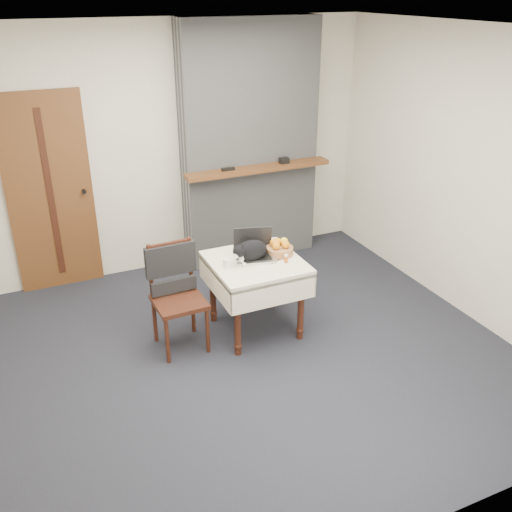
{
  "coord_description": "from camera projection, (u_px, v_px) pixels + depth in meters",
  "views": [
    {
      "loc": [
        -1.53,
        -3.73,
        2.87
      ],
      "look_at": [
        0.27,
        0.29,
        0.77
      ],
      "focal_mm": 40.0,
      "sensor_mm": 36.0,
      "label": 1
    }
  ],
  "objects": [
    {
      "name": "door",
      "position": [
        50.0,
        194.0,
        5.62
      ],
      "size": [
        0.82,
        0.1,
        2.0
      ],
      "color": "brown",
      "rests_on": "ground"
    },
    {
      "name": "cat",
      "position": [
        252.0,
        251.0,
        4.93
      ],
      "size": [
        0.45,
        0.28,
        0.21
      ],
      "rotation": [
        0.0,
        0.0,
        0.4
      ],
      "color": "black",
      "rests_on": "side_table"
    },
    {
      "name": "chimney",
      "position": [
        250.0,
        145.0,
        6.17
      ],
      "size": [
        1.62,
        0.48,
        2.6
      ],
      "color": "gray",
      "rests_on": "ground"
    },
    {
      "name": "chair",
      "position": [
        174.0,
        281.0,
        4.83
      ],
      "size": [
        0.44,
        0.43,
        0.94
      ],
      "rotation": [
        0.0,
        0.0,
        0.03
      ],
      "color": "#3B1C10",
      "rests_on": "ground"
    },
    {
      "name": "pill_bottle",
      "position": [
        286.0,
        258.0,
        4.91
      ],
      "size": [
        0.04,
        0.04,
        0.07
      ],
      "color": "#B44D16",
      "rests_on": "side_table"
    },
    {
      "name": "room_shell",
      "position": [
        215.0,
        140.0,
        4.5
      ],
      "size": [
        4.52,
        4.01,
        2.61
      ],
      "color": "beige",
      "rests_on": "ground"
    },
    {
      "name": "cream_jar",
      "position": [
        227.0,
        263.0,
        4.82
      ],
      "size": [
        0.07,
        0.07,
        0.08
      ],
      "primitive_type": "cylinder",
      "color": "silver",
      "rests_on": "side_table"
    },
    {
      "name": "side_table",
      "position": [
        256.0,
        272.0,
        5.01
      ],
      "size": [
        0.78,
        0.78,
        0.7
      ],
      "color": "#3B1C10",
      "rests_on": "ground"
    },
    {
      "name": "fruit_basket",
      "position": [
        279.0,
        248.0,
        5.06
      ],
      "size": [
        0.24,
        0.24,
        0.14
      ],
      "color": "#A27241",
      "rests_on": "side_table"
    },
    {
      "name": "desk_clutter",
      "position": [
        277.0,
        256.0,
        5.03
      ],
      "size": [
        0.15,
        0.05,
        0.01
      ],
      "primitive_type": "cube",
      "rotation": [
        0.0,
        0.0,
        0.24
      ],
      "color": "black",
      "rests_on": "side_table"
    },
    {
      "name": "laptop",
      "position": [
        254.0,
        250.0,
        5.01
      ],
      "size": [
        0.41,
        0.37,
        0.25
      ],
      "rotation": [
        0.0,
        0.0,
        -0.27
      ],
      "color": "#B7B7BC",
      "rests_on": "side_table"
    },
    {
      "name": "ground",
      "position": [
        241.0,
        356.0,
        4.88
      ],
      "size": [
        4.5,
        4.5,
        0.0
      ],
      "primitive_type": "plane",
      "color": "black",
      "rests_on": "ground"
    }
  ]
}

